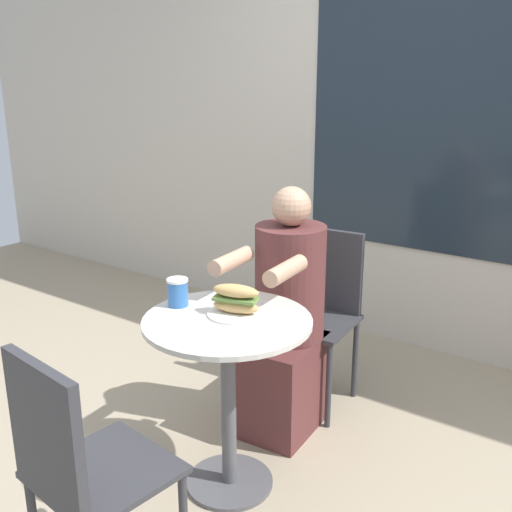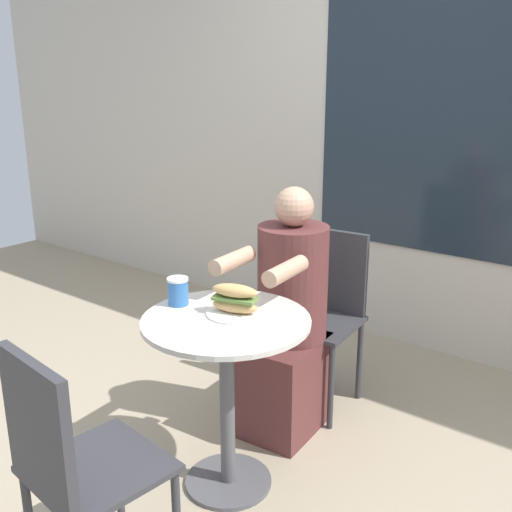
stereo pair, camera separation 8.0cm
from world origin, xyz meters
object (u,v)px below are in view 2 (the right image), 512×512
object	(u,v)px
cafe_table	(227,367)
seated_diner	(288,328)
diner_chair	(326,302)
drink_cup	(178,291)
empty_chair_across	(69,458)
sandwich_on_plate	(235,302)

from	to	relation	value
cafe_table	seated_diner	xyz separation A→B (m)	(-0.05, 0.50, -0.03)
seated_diner	cafe_table	bearing A→B (deg)	91.42
cafe_table	diner_chair	bearing A→B (deg)	94.41
diner_chair	drink_cup	world-z (taller)	diner_chair
diner_chair	empty_chair_across	distance (m)	1.56
empty_chair_across	sandwich_on_plate	distance (m)	0.81
diner_chair	drink_cup	xyz separation A→B (m)	(-0.18, -0.85, 0.26)
seated_diner	sandwich_on_plate	world-z (taller)	seated_diner
seated_diner	drink_cup	size ratio (longest dim) A/B	10.34
seated_diner	empty_chair_across	world-z (taller)	seated_diner
seated_diner	drink_cup	world-z (taller)	seated_diner
cafe_table	empty_chair_across	size ratio (longest dim) A/B	0.84
diner_chair	drink_cup	distance (m)	0.90
cafe_table	sandwich_on_plate	xyz separation A→B (m)	(0.00, 0.05, 0.25)
diner_chair	sandwich_on_plate	bearing A→B (deg)	89.90
empty_chair_across	sandwich_on_plate	bearing A→B (deg)	96.70
cafe_table	drink_cup	distance (m)	0.35
drink_cup	sandwich_on_plate	bearing A→B (deg)	13.63
cafe_table	seated_diner	bearing A→B (deg)	96.26
cafe_table	drink_cup	xyz separation A→B (m)	(-0.24, -0.01, 0.26)
diner_chair	seated_diner	xyz separation A→B (m)	(0.01, -0.34, -0.02)
diner_chair	seated_diner	distance (m)	0.35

